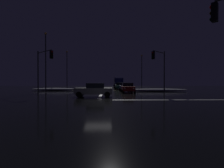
% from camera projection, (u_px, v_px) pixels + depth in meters
% --- Properties ---
extents(ground, '(120.00, 120.00, 0.10)m').
position_uv_depth(ground, '(98.00, 101.00, 16.81)').
color(ground, black).
extents(stop_line_north, '(0.35, 15.03, 0.01)m').
position_uv_depth(stop_line_north, '(102.00, 94.00, 25.56)').
color(stop_line_north, white).
rests_on(stop_line_north, ground).
extents(centre_line_ns, '(22.00, 0.15, 0.01)m').
position_uv_depth(centre_line_ns, '(104.00, 90.00, 37.15)').
color(centre_line_ns, yellow).
rests_on(centre_line_ns, ground).
extents(crosswalk_bar_east, '(15.03, 0.40, 0.01)m').
position_uv_depth(crosswalk_bar_east, '(191.00, 100.00, 17.01)').
color(crosswalk_bar_east, white).
rests_on(crosswalk_bar_east, ground).
extents(snow_bank_left_curb, '(8.76, 1.50, 0.53)m').
position_uv_depth(snow_bank_left_curb, '(54.00, 89.00, 34.88)').
color(snow_bank_left_curb, white).
rests_on(snow_bank_left_curb, ground).
extents(snow_bank_right_curb, '(11.44, 1.50, 0.50)m').
position_uv_depth(snow_bank_right_curb, '(156.00, 90.00, 32.15)').
color(snow_bank_right_curb, white).
rests_on(snow_bank_right_curb, ground).
extents(sedan_red, '(2.02, 4.33, 1.57)m').
position_uv_depth(sedan_red, '(128.00, 88.00, 28.54)').
color(sedan_red, maroon).
rests_on(sedan_red, ground).
extents(sedan_blue, '(2.02, 4.33, 1.57)m').
position_uv_depth(sedan_blue, '(125.00, 87.00, 33.74)').
color(sedan_blue, navy).
rests_on(sedan_blue, ground).
extents(sedan_green, '(2.02, 4.33, 1.57)m').
position_uv_depth(sedan_green, '(119.00, 86.00, 40.43)').
color(sedan_green, '#14512D').
rests_on(sedan_green, ground).
extents(sedan_black, '(2.02, 4.33, 1.57)m').
position_uv_depth(sedan_black, '(120.00, 85.00, 45.98)').
color(sedan_black, black).
rests_on(sedan_black, ground).
extents(box_truck, '(2.68, 8.28, 3.08)m').
position_uv_depth(box_truck, '(118.00, 82.00, 53.76)').
color(box_truck, navy).
rests_on(box_truck, ground).
extents(sedan_gray_crossing, '(4.33, 2.02, 1.57)m').
position_uv_depth(sedan_gray_crossing, '(94.00, 90.00, 20.54)').
color(sedan_gray_crossing, slate).
rests_on(sedan_gray_crossing, ground).
extents(traffic_signal_ne, '(2.51, 2.51, 6.19)m').
position_uv_depth(traffic_signal_ne, '(160.00, 64.00, 25.15)').
color(traffic_signal_ne, '#4C4C51').
rests_on(traffic_signal_ne, ground).
extents(traffic_signal_nw, '(3.11, 3.11, 6.15)m').
position_uv_depth(traffic_signal_nw, '(43.00, 63.00, 24.53)').
color(traffic_signal_nw, '#4C4C51').
rests_on(traffic_signal_nw, ground).
extents(streetlamp_right_far, '(0.44, 0.44, 8.93)m').
position_uv_depth(streetlamp_right_far, '(142.00, 69.00, 47.31)').
color(streetlamp_right_far, '#424247').
rests_on(streetlamp_right_far, ground).
extents(streetlamp_left_far, '(0.44, 0.44, 9.84)m').
position_uv_depth(streetlamp_left_far, '(67.00, 67.00, 46.87)').
color(streetlamp_left_far, '#424247').
rests_on(streetlamp_left_far, ground).
extents(streetlamp_left_near, '(0.44, 0.44, 10.29)m').
position_uv_depth(streetlamp_left_near, '(46.00, 58.00, 30.87)').
color(streetlamp_left_near, '#424247').
rests_on(streetlamp_left_near, ground).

